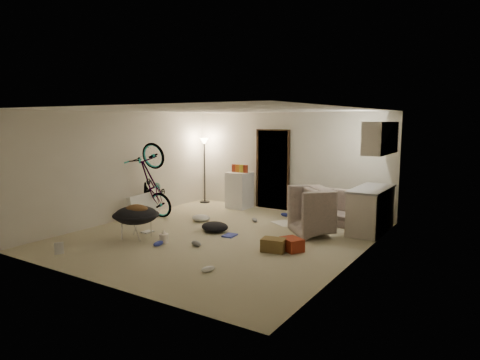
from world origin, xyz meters
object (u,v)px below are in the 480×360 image
Objects in this scene: floor_lamp at (204,156)px; kitchen_counter at (371,210)px; bicycle at (152,198)px; mini_fridge at (239,190)px; juicer at (164,238)px; armchair at (327,216)px; sofa at (340,209)px; drink_case_b at (292,244)px; tv_box at (143,207)px; saucer_chair at (136,219)px; drink_case_a at (273,245)px.

floor_lamp reaches higher than kitchen_counter.
bicycle reaches higher than mini_fridge.
juicer is at bearing -135.55° from kitchen_counter.
armchair is at bearing -17.38° from floor_lamp.
juicer is (1.79, -3.64, -1.20)m from floor_lamp.
drink_case_b is at bearing 89.43° from sofa.
mini_fridge is (-2.90, 1.19, 0.12)m from armchair.
juicer is at bearing -79.37° from mini_fridge.
kitchen_counter is (4.83, -0.65, -0.87)m from floor_lamp.
armchair is 1.16× the size of tv_box.
sofa is (-0.81, 0.45, -0.14)m from kitchen_counter.
kitchen_counter is at bearing 44.45° from juicer.
armchair is 4.20m from tv_box.
floor_lamp is 0.99× the size of bicycle.
bicycle is 2.37m from mini_fridge.
juicer is at bearing -63.82° from floor_lamp.
mini_fridge is 3.74× the size of juicer.
bicycle is (-3.92, -1.98, 0.18)m from sofa.
sofa is 2.25× the size of saucer_chair.
saucer_chair is (1.00, -1.48, -0.10)m from bicycle.
sofa is 5.15× the size of drink_case_b.
bicycle is 3.78m from drink_case_a.
kitchen_counter is at bearing 99.68° from drink_case_b.
bicycle reaches higher than armchair.
mini_fridge reaches higher than sofa.
tv_box is (-1.00, 1.19, -0.08)m from saucer_chair.
drink_case_a is (-0.24, -2.78, -0.18)m from sofa.
sofa is 4.10m from juicer.
mini_fridge is at bearing 24.98° from armchair.
bicycle is 2.26m from juicer.
drink_case_b is (2.93, 0.91, -0.27)m from saucer_chair.
floor_lamp is 3.94m from saucer_chair.
juicer is (0.69, 0.03, -0.28)m from saucer_chair.
saucer_chair is (1.10, -3.67, -0.93)m from floor_lamp.
kitchen_counter is at bearing -76.04° from bicycle.
floor_lamp is 1.68× the size of armchair.
drink_case_a is at bearing -38.24° from floor_lamp.
kitchen_counter reaches higher than drink_case_b.
armchair is 1.19× the size of saucer_chair.
drink_case_b is 1.55× the size of juicer.
tv_box is (0.10, -2.48, -1.00)m from floor_lamp.
mini_fridge is at bearing 99.10° from juicer.
mini_fridge is (-2.80, 0.10, 0.18)m from sofa.
mini_fridge is at bearing 171.34° from kitchen_counter.
saucer_chair is (-3.02, -2.38, 0.03)m from armchair.
bicycle is at bearing -162.04° from kitchen_counter.
drink_case_a is at bearing -114.27° from kitchen_counter.
armchair is at bearing -137.72° from kitchen_counter.
kitchen_counter is 5.07m from tv_box.
floor_lamp reaches higher than drink_case_b.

